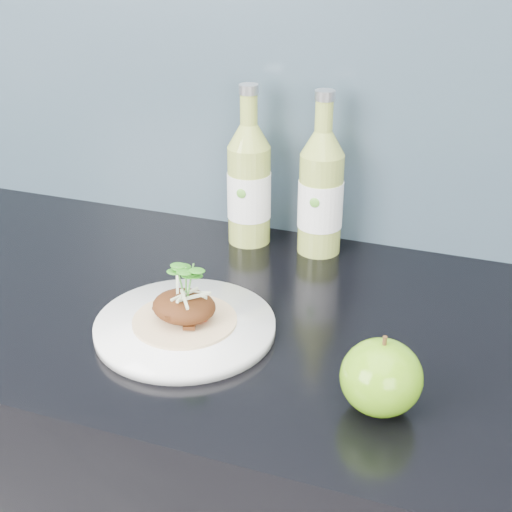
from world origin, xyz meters
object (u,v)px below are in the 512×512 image
(dinner_plate, at_px, (185,327))
(cider_bottle_right, at_px, (321,193))
(green_apple, at_px, (381,377))
(cider_bottle_left, at_px, (249,185))

(dinner_plate, bearing_deg, cider_bottle_right, 71.58)
(dinner_plate, xyz_separation_m, green_apple, (0.28, -0.07, 0.04))
(cider_bottle_right, bearing_deg, green_apple, -74.71)
(dinner_plate, distance_m, cider_bottle_right, 0.34)
(dinner_plate, relative_size, cider_bottle_right, 1.15)
(green_apple, distance_m, cider_bottle_left, 0.48)
(dinner_plate, height_order, green_apple, green_apple)
(dinner_plate, xyz_separation_m, cider_bottle_left, (-0.02, 0.30, 0.09))
(dinner_plate, relative_size, green_apple, 2.73)
(cider_bottle_left, xyz_separation_m, cider_bottle_right, (0.12, 0.00, 0.00))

